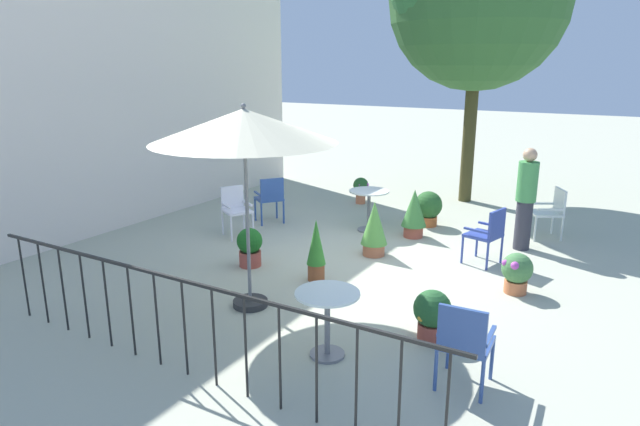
# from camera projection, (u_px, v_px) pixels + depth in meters

# --- Properties ---
(ground_plane) EXTENTS (60.00, 60.00, 0.00)m
(ground_plane) POSITION_uv_depth(u_px,v_px,m) (353.00, 264.00, 8.43)
(ground_plane) COLOR #AFB098
(villa_facade) EXTENTS (9.84, 0.30, 5.38)m
(villa_facade) POSITION_uv_depth(u_px,v_px,m) (124.00, 80.00, 10.05)
(villa_facade) COLOR white
(villa_facade) RESTS_ON ground
(terrace_railing) EXTENTS (0.03, 5.57, 1.01)m
(terrace_railing) POSITION_uv_depth(u_px,v_px,m) (183.00, 311.00, 5.25)
(terrace_railing) COLOR black
(terrace_railing) RESTS_ON ground
(patio_umbrella_0) EXTENTS (2.22, 2.22, 2.53)m
(patio_umbrella_0) POSITION_uv_depth(u_px,v_px,m) (244.00, 128.00, 6.38)
(patio_umbrella_0) COLOR #2D2D2D
(patio_umbrella_0) RESTS_ON ground
(cafe_table_0) EXTENTS (0.73, 0.73, 0.76)m
(cafe_table_0) POSITION_uv_depth(u_px,v_px,m) (369.00, 203.00, 9.98)
(cafe_table_0) COLOR silver
(cafe_table_0) RESTS_ON ground
(cafe_table_1) EXTENTS (0.67, 0.67, 0.72)m
(cafe_table_1) POSITION_uv_depth(u_px,v_px,m) (327.00, 312.00, 5.65)
(cafe_table_1) COLOR white
(cafe_table_1) RESTS_ON ground
(patio_chair_0) EXTENTS (0.65, 0.66, 0.88)m
(patio_chair_0) POSITION_uv_depth(u_px,v_px,m) (551.00, 210.00, 9.58)
(patio_chair_0) COLOR white
(patio_chair_0) RESTS_ON ground
(patio_chair_1) EXTENTS (0.57, 0.56, 0.88)m
(patio_chair_1) POSITION_uv_depth(u_px,v_px,m) (488.00, 232.00, 8.28)
(patio_chair_1) COLOR #304296
(patio_chair_1) RESTS_ON ground
(patio_chair_2) EXTENTS (0.50, 0.48, 0.89)m
(patio_chair_2) POSITION_uv_depth(u_px,v_px,m) (464.00, 340.00, 5.05)
(patio_chair_2) COLOR #334E8F
(patio_chair_2) RESTS_ON ground
(patio_chair_3) EXTENTS (0.65, 0.64, 0.90)m
(patio_chair_3) POSITION_uv_depth(u_px,v_px,m) (270.00, 196.00, 10.46)
(patio_chair_3) COLOR #2F4F97
(patio_chair_3) RESTS_ON ground
(patio_chair_4) EXTENTS (0.62, 0.63, 0.88)m
(patio_chair_4) POSITION_uv_depth(u_px,v_px,m) (235.00, 207.00, 9.70)
(patio_chair_4) COLOR white
(patio_chair_4) RESTS_ON ground
(potted_plant_0) EXTENTS (0.42, 0.41, 0.55)m
(potted_plant_0) POSITION_uv_depth(u_px,v_px,m) (517.00, 271.00, 7.29)
(potted_plant_0) COLOR #C96E43
(potted_plant_0) RESTS_ON ground
(potted_plant_1) EXTENTS (0.39, 0.39, 0.59)m
(potted_plant_1) POSITION_uv_depth(u_px,v_px,m) (250.00, 246.00, 8.27)
(potted_plant_1) COLOR #A5473B
(potted_plant_1) RESTS_ON ground
(potted_plant_2) EXTENTS (0.43, 0.43, 0.89)m
(potted_plant_2) POSITION_uv_depth(u_px,v_px,m) (374.00, 227.00, 8.70)
(potted_plant_2) COLOR #BF6A47
(potted_plant_2) RESTS_ON ground
(potted_plant_3) EXTENTS (0.34, 0.35, 0.58)m
(potted_plant_3) POSITION_uv_depth(u_px,v_px,m) (361.00, 188.00, 12.00)
(potted_plant_3) COLOR #C36D49
(potted_plant_3) RESTS_ON ground
(potted_plant_4) EXTENTS (0.52, 0.52, 0.66)m
(potted_plant_4) POSITION_uv_depth(u_px,v_px,m) (428.00, 207.00, 10.34)
(potted_plant_4) COLOR #BE602E
(potted_plant_4) RESTS_ON ground
(potted_plant_5) EXTENTS (0.44, 0.44, 0.86)m
(potted_plant_5) POSITION_uv_depth(u_px,v_px,m) (414.00, 212.00, 9.63)
(potted_plant_5) COLOR #AB4F3C
(potted_plant_5) RESTS_ON ground
(potted_plant_6) EXTENTS (0.27, 0.27, 0.90)m
(potted_plant_6) POSITION_uv_depth(u_px,v_px,m) (316.00, 249.00, 7.68)
(potted_plant_6) COLOR brown
(potted_plant_6) RESTS_ON ground
(potted_plant_7) EXTENTS (0.42, 0.42, 0.57)m
(potted_plant_7) POSITION_uv_depth(u_px,v_px,m) (432.00, 313.00, 6.06)
(potted_plant_7) COLOR #9D4436
(potted_plant_7) RESTS_ON ground
(standing_person) EXTENTS (0.44, 0.44, 1.69)m
(standing_person) POSITION_uv_depth(u_px,v_px,m) (526.00, 198.00, 8.89)
(standing_person) COLOR #33333D
(standing_person) RESTS_ON ground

